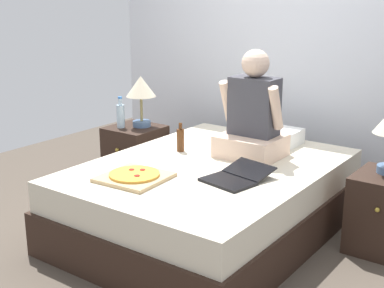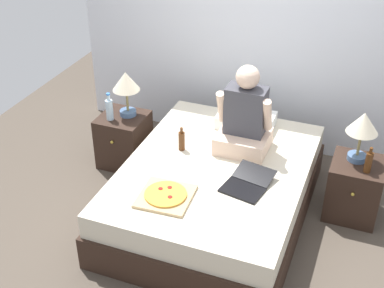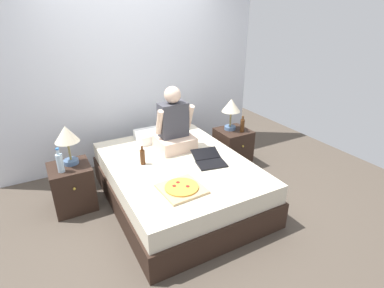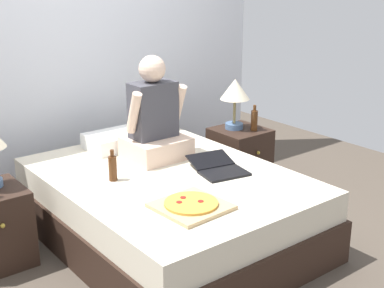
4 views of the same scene
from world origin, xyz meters
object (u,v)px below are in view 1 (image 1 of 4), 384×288
(person_seated, at_px, (253,118))
(beer_bottle_on_bed, at_px, (180,139))
(bed, at_px, (210,199))
(laptop, at_px, (235,178))
(lamp_on_left_nightstand, at_px, (141,90))
(pizza_box, at_px, (134,176))
(nightstand_left, at_px, (136,155))
(water_bottle, at_px, (121,115))

(person_seated, height_order, beer_bottle_on_bed, person_seated)
(bed, xyz_separation_m, laptop, (0.32, -0.19, 0.28))
(lamp_on_left_nightstand, bearing_deg, beer_bottle_on_bed, -27.18)
(person_seated, bearing_deg, bed, -110.44)
(laptop, relative_size, pizza_box, 1.11)
(bed, relative_size, pizza_box, 4.80)
(nightstand_left, xyz_separation_m, pizza_box, (0.89, -1.00, 0.27))
(nightstand_left, distance_m, laptop, 1.59)
(water_bottle, distance_m, laptop, 1.61)
(nightstand_left, distance_m, beer_bottle_on_bed, 0.88)
(lamp_on_left_nightstand, height_order, water_bottle, lamp_on_left_nightstand)
(water_bottle, height_order, pizza_box, water_bottle)
(beer_bottle_on_bed, bearing_deg, person_seated, 23.62)
(lamp_on_left_nightstand, bearing_deg, water_bottle, -130.60)
(nightstand_left, bearing_deg, beer_bottle_on_bed, -22.75)
(water_bottle, bearing_deg, bed, -16.75)
(bed, distance_m, lamp_on_left_nightstand, 1.33)
(bed, distance_m, person_seated, 0.66)
(beer_bottle_on_bed, bearing_deg, nightstand_left, 157.25)
(water_bottle, relative_size, pizza_box, 0.65)
(laptop, xyz_separation_m, pizza_box, (-0.54, -0.36, -0.00))
(nightstand_left, height_order, pizza_box, pizza_box)
(nightstand_left, bearing_deg, water_bottle, -131.65)
(bed, xyz_separation_m, beer_bottle_on_bed, (-0.37, 0.14, 0.35))
(nightstand_left, relative_size, laptop, 1.13)
(bed, xyz_separation_m, lamp_on_left_nightstand, (-1.07, 0.50, 0.60))
(water_bottle, xyz_separation_m, pizza_box, (0.97, -0.91, -0.11))
(laptop, bearing_deg, person_seated, 109.08)
(nightstand_left, bearing_deg, lamp_on_left_nightstand, 51.37)
(lamp_on_left_nightstand, relative_size, laptop, 0.96)
(laptop, bearing_deg, beer_bottle_on_bed, 154.77)
(water_bottle, xyz_separation_m, laptop, (1.51, -0.55, -0.11))
(lamp_on_left_nightstand, bearing_deg, pizza_box, -50.77)
(pizza_box, bearing_deg, laptop, 33.68)
(lamp_on_left_nightstand, distance_m, pizza_box, 1.39)
(beer_bottle_on_bed, bearing_deg, pizza_box, -78.09)
(bed, bearing_deg, lamp_on_left_nightstand, 155.08)
(bed, distance_m, laptop, 0.46)
(pizza_box, distance_m, beer_bottle_on_bed, 0.70)
(lamp_on_left_nightstand, distance_m, beer_bottle_on_bed, 0.84)
(beer_bottle_on_bed, bearing_deg, bed, -20.30)
(nightstand_left, height_order, laptop, laptop)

